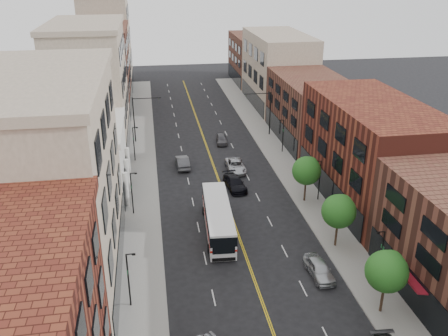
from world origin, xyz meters
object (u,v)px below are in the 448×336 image
car_lane_behind (183,162)px  car_lane_b (236,166)px  car_parked_far (319,269)px  car_lane_a (235,183)px  city_bus (218,217)px  car_lane_c (222,139)px

car_lane_behind → car_lane_b: size_ratio=0.91×
car_parked_far → car_lane_a: size_ratio=0.87×
car_lane_b → city_bus: bearing=-106.9°
car_lane_a → car_lane_c: bearing=79.2°
car_parked_far → car_lane_a: bearing=99.7°
car_parked_far → car_lane_behind: size_ratio=0.95×
car_lane_b → car_lane_c: 10.99m
car_lane_behind → car_lane_a: 9.90m
car_lane_c → car_lane_b: bearing=-84.2°
city_bus → car_lane_b: city_bus is taller
car_parked_far → city_bus: bearing=127.9°
car_parked_far → car_lane_c: 36.00m
city_bus → car_parked_far: (7.98, -9.22, -1.00)m
car_lane_a → car_lane_c: (0.91, 16.55, -0.05)m
car_lane_a → car_lane_b: 5.68m
city_bus → car_parked_far: size_ratio=2.65×
car_parked_far → car_lane_c: (-3.44, 35.84, -0.07)m
city_bus → car_lane_behind: 18.13m
car_lane_a → car_lane_b: (1.16, 5.56, -0.02)m
city_bus → car_lane_behind: (-2.35, 17.95, -0.98)m
car_lane_behind → car_lane_c: 11.07m
car_lane_behind → car_parked_far: bearing=108.7°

